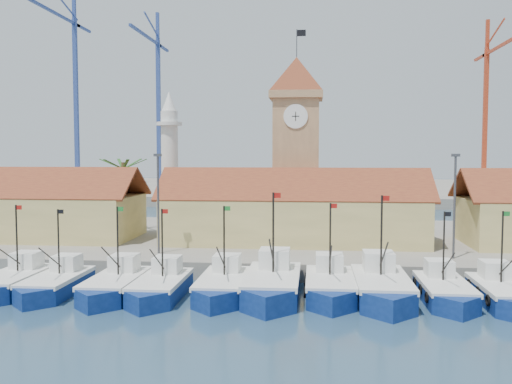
# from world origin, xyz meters

# --- Properties ---
(ground) EXTENTS (400.00, 400.00, 0.00)m
(ground) POSITION_xyz_m (0.00, 0.00, 0.00)
(ground) COLOR navy
(ground) RESTS_ON ground
(quay) EXTENTS (140.00, 32.00, 1.50)m
(quay) POSITION_xyz_m (0.00, 24.00, 0.75)
(quay) COLOR gray
(quay) RESTS_ON ground
(terminal) EXTENTS (240.00, 80.00, 2.00)m
(terminal) POSITION_xyz_m (0.00, 110.00, 1.00)
(terminal) COLOR gray
(terminal) RESTS_ON ground
(boat_0) EXTENTS (3.38, 9.25, 7.00)m
(boat_0) POSITION_xyz_m (-20.73, 2.41, 0.72)
(boat_0) COLOR navy
(boat_0) RESTS_ON ground
(boat_1) EXTENTS (3.24, 8.87, 6.71)m
(boat_1) POSITION_xyz_m (-17.27, 2.18, 0.69)
(boat_1) COLOR navy
(boat_1) RESTS_ON ground
(boat_2) EXTENTS (3.37, 9.24, 6.99)m
(boat_2) POSITION_xyz_m (-12.61, 2.04, 0.72)
(boat_2) COLOR navy
(boat_2) RESTS_ON ground
(boat_3) EXTENTS (3.31, 9.06, 6.86)m
(boat_3) POSITION_xyz_m (-9.17, 1.93, 0.71)
(boat_3) COLOR navy
(boat_3) RESTS_ON ground
(boat_4) EXTENTS (3.40, 9.33, 7.06)m
(boat_4) POSITION_xyz_m (-4.65, 2.66, 0.73)
(boat_4) COLOR navy
(boat_4) RESTS_ON ground
(boat_5) EXTENTS (3.92, 10.73, 8.12)m
(boat_5) POSITION_xyz_m (-1.01, 2.84, 0.84)
(boat_5) COLOR navy
(boat_5) RESTS_ON ground
(boat_6) EXTENTS (3.51, 9.62, 7.28)m
(boat_6) POSITION_xyz_m (3.21, 3.29, 0.75)
(boat_6) COLOR navy
(boat_6) RESTS_ON ground
(boat_7) EXTENTS (3.84, 10.52, 7.96)m
(boat_7) POSITION_xyz_m (6.90, 2.88, 0.82)
(boat_7) COLOR navy
(boat_7) RESTS_ON ground
(boat_8) EXTENTS (3.27, 8.95, 6.77)m
(boat_8) POSITION_xyz_m (11.30, 2.82, 0.70)
(boat_8) COLOR navy
(boat_8) RESTS_ON ground
(boat_9) EXTENTS (3.33, 9.11, 6.89)m
(boat_9) POSITION_xyz_m (15.21, 2.41, 0.71)
(boat_9) COLOR navy
(boat_9) RESTS_ON ground
(hall_center) EXTENTS (27.04, 10.13, 7.61)m
(hall_center) POSITION_xyz_m (0.00, 20.00, 3.99)
(hall_center) COLOR #DDC779
(hall_center) RESTS_ON quay
(clock_tower) EXTENTS (5.80, 5.80, 22.70)m
(clock_tower) POSITION_xyz_m (0.00, 26.00, 11.96)
(clock_tower) COLOR tan
(clock_tower) RESTS_ON quay
(minaret) EXTENTS (3.00, 3.00, 16.30)m
(minaret) POSITION_xyz_m (-15.00, 28.00, 9.73)
(minaret) COLOR silver
(minaret) RESTS_ON quay
(palm_tree) EXTENTS (5.60, 5.03, 8.39)m
(palm_tree) POSITION_xyz_m (-20.00, 26.00, 6.25)
(palm_tree) COLOR brown
(palm_tree) RESTS_ON quay
(lamp_posts) EXTENTS (80.70, 0.25, 9.03)m
(lamp_posts) POSITION_xyz_m (0.50, 12.00, 6.48)
(lamp_posts) COLOR #3F3F44
(lamp_posts) RESTS_ON quay
(crane_blue_far) EXTENTS (1.00, 36.44, 48.94)m
(crane_blue_far) POSITION_xyz_m (-58.00, 100.25, 29.45)
(crane_blue_far) COLOR #2D448B
(crane_blue_far) RESTS_ON terminal
(crane_blue_near) EXTENTS (1.00, 32.53, 44.59)m
(crane_blue_near) POSITION_xyz_m (-38.31, 106.68, 26.72)
(crane_blue_near) COLOR #2D448B
(crane_blue_near) RESTS_ON terminal
(crane_red_right) EXTENTS (1.00, 33.62, 40.26)m
(crane_red_right) POSITION_xyz_m (43.11, 103.40, 24.42)
(crane_red_right) COLOR #B5381B
(crane_red_right) RESTS_ON terminal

